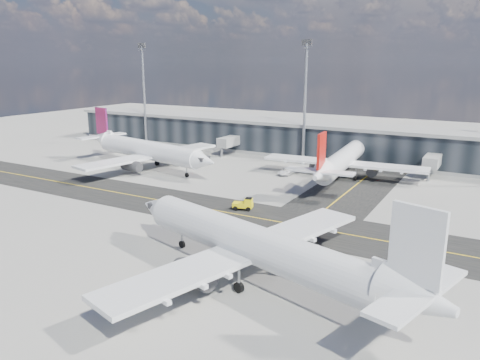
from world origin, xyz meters
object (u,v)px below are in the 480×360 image
Objects in this scene: airliner_af at (146,150)px; airliner_near at (257,246)px; airliner_redtail at (342,160)px; baggage_tug at (245,204)px; service_van at (287,171)px.

airliner_near reaches higher than airliner_af.
airliner_redtail is 0.94× the size of airliner_near.
airliner_near is 11.96× the size of baggage_tug.
airliner_af is 1.06× the size of airliner_redtail.
airliner_near is at bearing -87.19° from airliner_redtail.
baggage_tug is (-13.78, 22.04, -3.23)m from airliner_near.
baggage_tug is (-7.41, -28.53, -2.93)m from airliner_redtail.
baggage_tug is at bearing 76.69° from airliner_af.
airliner_near is 26.19m from baggage_tug.
baggage_tug is 26.53m from service_van.
airliner_af is 38.47m from baggage_tug.
service_van is (-11.48, -2.31, -3.22)m from airliner_redtail.
airliner_af is at bearing -131.20° from baggage_tug.
service_van is (30.65, 9.97, -3.48)m from airliner_af.
service_van is at bearing 119.78° from airliner_af.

